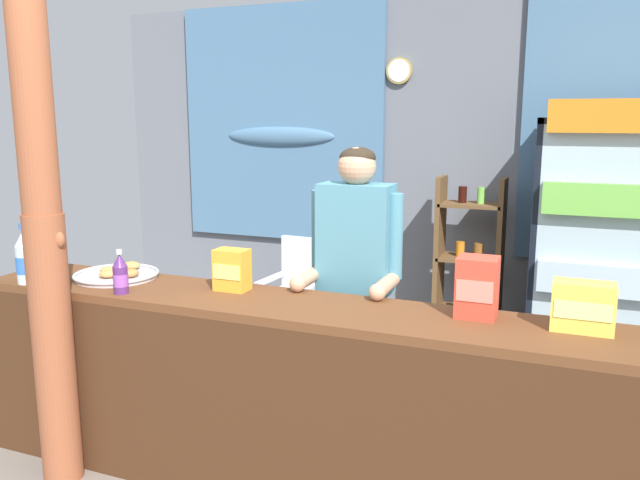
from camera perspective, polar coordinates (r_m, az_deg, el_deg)
The scene contains 15 objects.
ground_plane at distance 3.90m, azimuth 2.56°, elevation -15.82°, with size 7.26×7.26×0.00m, color slate.
back_wall_curtained at distance 5.15m, azimuth 9.30°, elevation 6.67°, with size 5.43×0.22×2.67m.
stall_counter at distance 2.91m, azimuth -1.77°, elevation -13.24°, with size 3.45×0.48×0.93m.
timber_post at distance 3.19m, azimuth -23.48°, elevation 1.19°, with size 0.21×0.19×2.64m.
drink_fridge at distance 4.57m, azimuth 23.45°, elevation 0.86°, with size 0.79×0.68×1.86m.
bottle_shelf_rack at distance 4.83m, azimuth 13.14°, elevation -2.12°, with size 0.48×0.28×1.33m.
plastic_lawn_chair at distance 4.80m, azimuth -1.95°, elevation -4.33°, with size 0.48×0.48×0.86m.
shopkeeper at distance 3.24m, azimuth 3.17°, elevation -2.44°, with size 0.48×0.42×1.61m.
soda_bottle_water at distance 3.54m, azimuth -24.81°, elevation -1.45°, with size 0.10×0.10×0.31m.
soda_bottle_lime_soda at distance 3.82m, azimuth -24.14°, elevation -1.05°, with size 0.07×0.07×0.23m.
soda_bottle_grape_soda at distance 3.18m, azimuth -17.41°, elevation -3.00°, with size 0.07×0.07×0.21m.
snack_box_choco_powder at distance 3.12m, azimuth -7.87°, elevation -2.66°, with size 0.16×0.11×0.20m.
snack_box_instant_noodle at distance 2.72m, azimuth 22.44°, elevation -5.53°, with size 0.23×0.13×0.20m.
snack_box_crackers at distance 2.76m, azimuth 13.87°, elevation -4.10°, with size 0.17×0.15×0.26m.
pastry_tray at distance 3.51m, azimuth -17.68°, elevation -2.93°, with size 0.44×0.44×0.06m.
Camera 1 is at (1.15, -2.17, 1.76)m, focal length 35.81 mm.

